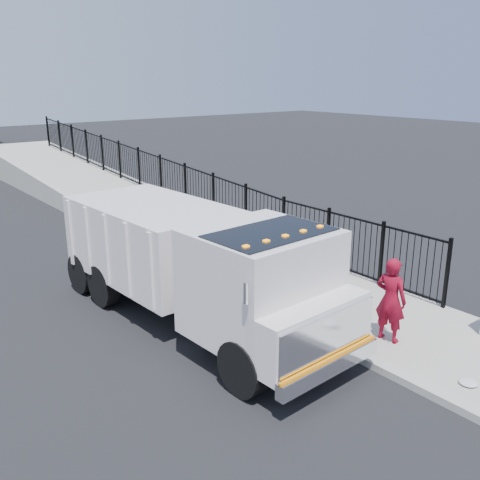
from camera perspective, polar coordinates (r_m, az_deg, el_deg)
ground at (r=13.23m, az=5.05°, el=-8.78°), size 120.00×120.00×0.00m
sidewalk at (r=13.40m, az=17.14°, el=-8.90°), size 3.55×12.00×0.12m
curb at (r=11.99m, az=11.75°, el=-11.57°), size 0.30×12.00×0.16m
ramp at (r=27.29m, az=-15.17°, el=4.31°), size 3.95×24.06×3.19m
iron_fence at (r=24.22m, az=-8.40°, el=5.33°), size 0.10×28.00×1.80m
truck at (r=12.50m, az=-4.55°, el=-2.26°), size 3.15×8.57×2.89m
worker at (r=12.18m, az=15.78°, el=-6.16°), size 0.57×0.77×1.93m
debris at (r=11.41m, az=23.18°, el=-13.77°), size 0.36×0.36×0.09m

